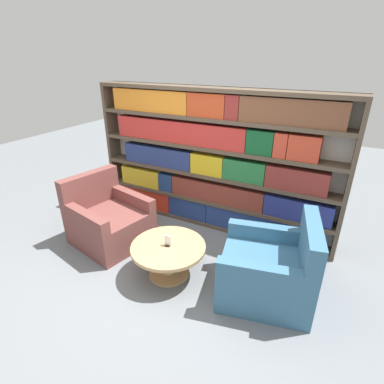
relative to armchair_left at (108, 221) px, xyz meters
name	(u,v)px	position (x,y,z in m)	size (l,w,h in m)	color
ground_plane	(161,275)	(1.00, -0.28, -0.30)	(14.00, 14.00, 0.00)	slate
bookshelf	(212,162)	(1.01, 1.07, 0.66)	(3.47, 0.30, 1.94)	silver
armchair_left	(108,221)	(0.00, 0.00, 0.00)	(1.05, 1.00, 0.90)	brown
armchair_right	(270,271)	(2.16, 0.00, 0.00)	(1.06, 1.01, 0.90)	#386684
coffee_table	(168,254)	(1.08, -0.23, -0.02)	(0.83, 0.83, 0.40)	tan
table_sign	(168,242)	(1.08, -0.23, 0.15)	(0.08, 0.06, 0.13)	black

